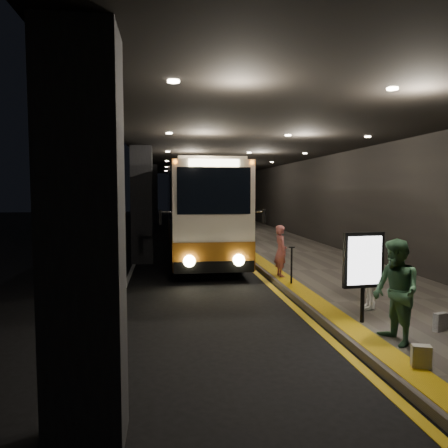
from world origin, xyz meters
TOP-DOWN VIEW (x-y plane):
  - ground at (0.00, 0.00)m, footprint 90.00×90.00m
  - lane_line_white at (-1.80, 5.00)m, footprint 0.12×50.00m
  - kerb_stripe_yellow at (2.35, 5.00)m, footprint 0.18×50.00m
  - sidewalk at (4.75, 5.00)m, footprint 4.50×50.00m
  - tactile_strip at (2.85, 5.00)m, footprint 0.50×50.00m
  - terminal_wall at (7.00, 5.00)m, footprint 0.10×50.00m
  - support_columns at (-1.50, 4.00)m, footprint 0.80×24.80m
  - canopy at (2.50, 5.00)m, footprint 9.00×50.00m
  - coach_main at (0.76, 5.48)m, footprint 2.44×11.75m
  - coach_second at (1.12, 16.68)m, footprint 3.09×12.92m
  - passenger_boarding at (2.80, -0.05)m, footprint 0.41×0.59m
  - passenger_waiting_green at (3.20, -5.94)m, footprint 0.58×0.90m
  - passenger_waiting_white at (3.75, -3.79)m, footprint 0.60×1.12m
  - bag_polka at (4.39, -5.43)m, footprint 0.30×0.21m
  - bag_plain at (3.06, -6.95)m, footprint 0.30×0.24m
  - info_sign at (3.19, -4.74)m, footprint 0.85×0.20m
  - stanchion_post at (2.83, -1.09)m, footprint 0.05×0.05m

SIDE VIEW (x-z plane):
  - ground at x=0.00m, z-range 0.00..0.00m
  - lane_line_white at x=-1.80m, z-range 0.00..0.01m
  - kerb_stripe_yellow at x=2.35m, z-range 0.00..0.01m
  - sidewalk at x=4.75m, z-range 0.00..0.15m
  - tactile_strip at x=2.85m, z-range 0.15..0.16m
  - bag_plain at x=3.06m, z-range 0.15..0.49m
  - bag_polka at x=4.39m, z-range 0.15..0.49m
  - stanchion_post at x=2.83m, z-range 0.15..1.18m
  - passenger_boarding at x=2.80m, z-range 0.15..1.71m
  - passenger_waiting_white at x=3.75m, z-range 0.15..1.82m
  - passenger_waiting_green at x=3.20m, z-range 0.15..1.93m
  - info_sign at x=3.19m, z-range 0.46..2.25m
  - coach_main at x=0.76m, z-range -0.07..3.58m
  - coach_second at x=1.12m, z-range -0.08..3.96m
  - support_columns at x=-1.50m, z-range 0.00..4.40m
  - terminal_wall at x=7.00m, z-range 0.00..6.00m
  - canopy at x=2.50m, z-range 4.40..4.80m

